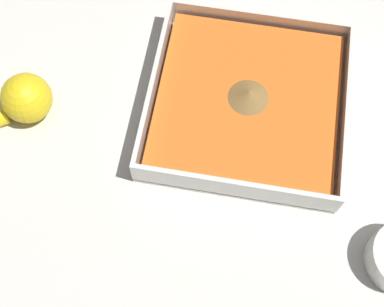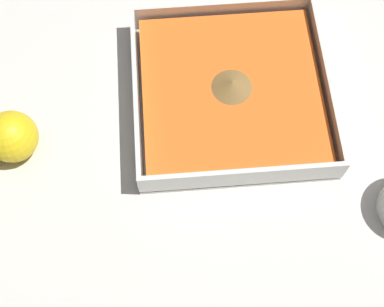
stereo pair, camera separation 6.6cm
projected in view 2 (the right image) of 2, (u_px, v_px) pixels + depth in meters
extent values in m
plane|color=beige|center=(242.00, 110.00, 0.71)|extent=(4.00, 4.00, 0.00)
cube|color=silver|center=(230.00, 98.00, 0.72)|extent=(0.25, 0.25, 0.01)
cube|color=silver|center=(222.00, 12.00, 0.74)|extent=(0.25, 0.01, 0.04)
cube|color=silver|center=(242.00, 177.00, 0.65)|extent=(0.25, 0.01, 0.04)
cube|color=silver|center=(325.00, 82.00, 0.70)|extent=(0.01, 0.24, 0.04)
cube|color=silver|center=(137.00, 95.00, 0.69)|extent=(0.01, 0.24, 0.04)
cube|color=orange|center=(231.00, 92.00, 0.70)|extent=(0.23, 0.23, 0.02)
cone|color=brown|center=(232.00, 84.00, 0.69)|extent=(0.05, 0.05, 0.01)
sphere|color=yellow|center=(12.00, 137.00, 0.66)|extent=(0.07, 0.07, 0.07)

